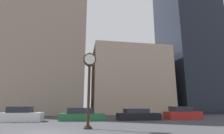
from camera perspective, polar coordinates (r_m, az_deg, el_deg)
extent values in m
plane|color=#38383D|center=(11.14, -21.76, -19.49)|extent=(200.00, 200.00, 0.00)
cube|color=gray|center=(38.10, -20.29, 9.32)|extent=(15.12, 12.00, 30.34)
cube|color=tan|center=(36.43, 5.23, -4.79)|extent=(14.61, 12.00, 12.74)
cube|color=black|center=(44.61, 23.47, 7.10)|extent=(10.67, 12.00, 31.36)
cylinder|color=black|center=(12.42, -7.93, -19.13)|extent=(0.58, 0.58, 0.12)
cylinder|color=black|center=(12.41, -7.92, -18.62)|extent=(0.39, 0.39, 0.10)
cylinder|color=black|center=(12.36, -7.62, -8.95)|extent=(0.19, 0.19, 4.08)
cylinder|color=black|center=(12.75, -7.30, 2.31)|extent=(0.91, 0.41, 0.91)
cylinder|color=white|center=(12.55, -7.26, 2.56)|extent=(0.74, 0.02, 0.74)
cylinder|color=white|center=(12.96, -7.35, 2.07)|extent=(0.74, 0.02, 0.74)
sphere|color=black|center=(12.89, -7.24, 4.52)|extent=(0.12, 0.12, 0.12)
cube|color=silver|center=(19.88, -27.42, -14.29)|extent=(3.87, 1.82, 0.85)
cube|color=#232833|center=(19.92, -27.75, -12.20)|extent=(2.14, 1.58, 0.57)
cube|color=#236038|center=(19.13, -9.65, -15.80)|extent=(4.72, 1.99, 0.72)
cube|color=#232833|center=(19.11, -10.30, -13.83)|extent=(2.63, 1.67, 0.58)
cube|color=black|center=(19.92, 8.56, -15.67)|extent=(4.62, 2.01, 0.74)
cube|color=#232833|center=(19.82, 7.86, -13.98)|extent=(2.55, 1.74, 0.46)
cube|color=red|center=(22.31, 22.05, -14.41)|extent=(4.02, 1.85, 0.86)
cube|color=#232833|center=(22.18, 21.45, -12.63)|extent=(2.22, 1.61, 0.57)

